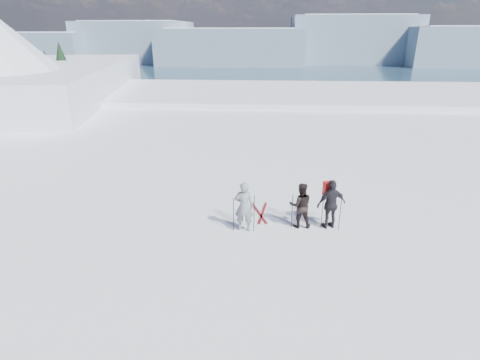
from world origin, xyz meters
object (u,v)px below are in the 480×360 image
object	(u,v)px
skis_loose	(261,213)
skier_dark	(300,205)
skier_pack	(331,204)
skier_grey	(244,207)

from	to	relation	value
skis_loose	skier_dark	bearing A→B (deg)	-33.94
skier_dark	skier_pack	bearing A→B (deg)	176.72
skier_pack	skier_grey	bearing A→B (deg)	-10.96
skier_dark	skier_pack	size ratio (longest dim) A/B	0.92
skier_grey	skier_pack	world-z (taller)	skier_grey
skier_grey	skier_dark	size ratio (longest dim) A/B	1.09
skier_pack	skis_loose	xyz separation A→B (m)	(-2.30, 0.89, -0.83)
skier_grey	skier_pack	bearing A→B (deg)	-168.36
skier_grey	skier_dark	distance (m)	1.88
skier_dark	skis_loose	size ratio (longest dim) A/B	0.92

